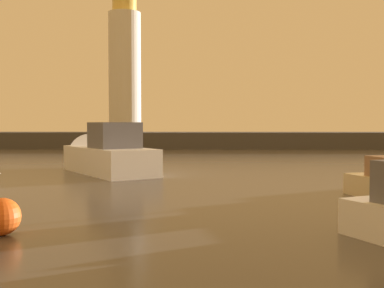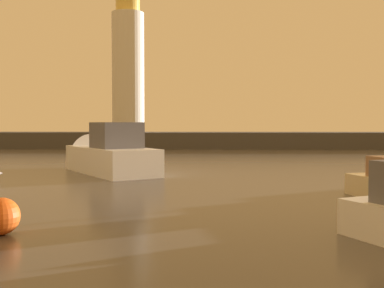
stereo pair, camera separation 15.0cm
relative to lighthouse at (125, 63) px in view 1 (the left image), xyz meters
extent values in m
plane|color=#4C4742|center=(8.04, -26.98, -9.75)|extent=(220.00, 220.00, 0.00)
cube|color=#423F3D|center=(8.04, 0.00, -8.84)|extent=(89.55, 6.10, 1.82)
cylinder|color=silver|center=(0.00, 0.00, -1.07)|extent=(3.70, 3.70, 13.73)
cylinder|color=#F2CC59|center=(0.00, 0.00, 6.76)|extent=(2.77, 2.77, 1.92)
cube|color=white|center=(3.73, -28.30, -9.01)|extent=(6.50, 7.76, 1.47)
cone|color=white|center=(1.26, -24.63, -8.94)|extent=(3.70, 3.65, 2.74)
cube|color=#595960|center=(4.19, -29.00, -7.57)|extent=(3.21, 3.22, 1.41)
sphere|color=#EA5919|center=(4.01, -43.29, -9.27)|extent=(0.94, 0.94, 0.94)
camera|label=1|loc=(9.06, -55.01, -6.95)|focal=44.61mm
camera|label=2|loc=(9.21, -55.01, -6.95)|focal=44.61mm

